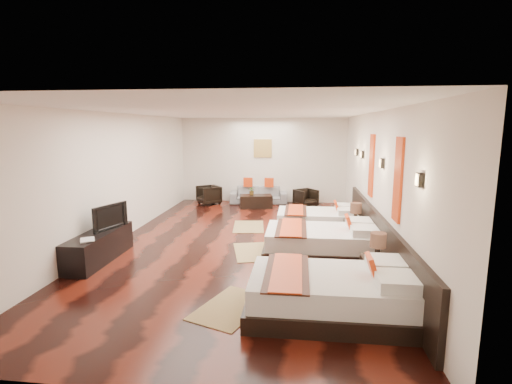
# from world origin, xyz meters

# --- Properties ---
(floor) EXTENTS (5.50, 9.50, 0.01)m
(floor) POSITION_xyz_m (0.00, 0.00, 0.00)
(floor) COLOR black
(floor) RESTS_ON ground
(ceiling) EXTENTS (5.50, 9.50, 0.01)m
(ceiling) POSITION_xyz_m (0.00, 0.00, 2.80)
(ceiling) COLOR white
(ceiling) RESTS_ON floor
(back_wall) EXTENTS (5.50, 0.01, 2.80)m
(back_wall) POSITION_xyz_m (0.00, 4.75, 1.40)
(back_wall) COLOR silver
(back_wall) RESTS_ON floor
(left_wall) EXTENTS (0.01, 9.50, 2.80)m
(left_wall) POSITION_xyz_m (-2.75, 0.00, 1.40)
(left_wall) COLOR silver
(left_wall) RESTS_ON floor
(right_wall) EXTENTS (0.01, 9.50, 2.80)m
(right_wall) POSITION_xyz_m (2.75, 0.00, 1.40)
(right_wall) COLOR silver
(right_wall) RESTS_ON floor
(headboard_panel) EXTENTS (0.08, 6.60, 0.90)m
(headboard_panel) POSITION_xyz_m (2.71, -0.80, 0.45)
(headboard_panel) COLOR black
(headboard_panel) RESTS_ON floor
(bed_near) EXTENTS (2.23, 1.40, 0.85)m
(bed_near) POSITION_xyz_m (1.70, -2.99, 0.29)
(bed_near) COLOR black
(bed_near) RESTS_ON floor
(bed_mid) EXTENTS (2.20, 1.38, 0.84)m
(bed_mid) POSITION_xyz_m (1.70, -0.66, 0.29)
(bed_mid) COLOR black
(bed_mid) RESTS_ON floor
(bed_far) EXTENTS (1.96, 1.23, 0.75)m
(bed_far) POSITION_xyz_m (1.69, 1.22, 0.26)
(bed_far) COLOR black
(bed_far) RESTS_ON floor
(nightstand_a) EXTENTS (0.46, 0.46, 0.90)m
(nightstand_a) POSITION_xyz_m (2.44, -2.09, 0.32)
(nightstand_a) COLOR black
(nightstand_a) RESTS_ON floor
(nightstand_b) EXTENTS (0.45, 0.45, 0.90)m
(nightstand_b) POSITION_xyz_m (2.44, 0.27, 0.31)
(nightstand_b) COLOR black
(nightstand_b) RESTS_ON floor
(jute_mat_near) EXTENTS (1.13, 1.39, 0.01)m
(jute_mat_near) POSITION_xyz_m (0.31, -2.96, 0.01)
(jute_mat_near) COLOR #957B4C
(jute_mat_near) RESTS_ON floor
(jute_mat_mid) EXTENTS (1.01, 1.34, 0.01)m
(jute_mat_mid) POSITION_xyz_m (0.34, -0.56, 0.01)
(jute_mat_mid) COLOR #957B4C
(jute_mat_mid) RESTS_ON floor
(jute_mat_far) EXTENTS (0.88, 1.28, 0.01)m
(jute_mat_far) POSITION_xyz_m (-0.03, 1.37, 0.01)
(jute_mat_far) COLOR #957B4C
(jute_mat_far) RESTS_ON floor
(tv_console) EXTENTS (0.50, 1.80, 0.55)m
(tv_console) POSITION_xyz_m (-2.50, -1.37, 0.28)
(tv_console) COLOR black
(tv_console) RESTS_ON floor
(tv) EXTENTS (0.36, 0.84, 0.49)m
(tv) POSITION_xyz_m (-2.45, -1.10, 0.79)
(tv) COLOR black
(tv) RESTS_ON tv_console
(book) EXTENTS (0.35, 0.38, 0.03)m
(book) POSITION_xyz_m (-2.50, -1.97, 0.56)
(book) COLOR black
(book) RESTS_ON tv_console
(figurine) EXTENTS (0.38, 0.38, 0.34)m
(figurine) POSITION_xyz_m (-2.50, -0.64, 0.72)
(figurine) COLOR brown
(figurine) RESTS_ON tv_console
(sofa) EXTENTS (1.93, 0.91, 0.55)m
(sofa) POSITION_xyz_m (-0.11, 4.45, 0.27)
(sofa) COLOR slate
(sofa) RESTS_ON floor
(armchair_left) EXTENTS (0.93, 0.93, 0.61)m
(armchair_left) POSITION_xyz_m (-1.71, 4.09, 0.31)
(armchair_left) COLOR black
(armchair_left) RESTS_ON floor
(armchair_right) EXTENTS (0.85, 0.85, 0.56)m
(armchair_right) POSITION_xyz_m (1.45, 4.05, 0.28)
(armchair_right) COLOR black
(armchair_right) RESTS_ON floor
(coffee_table) EXTENTS (1.08, 0.70, 0.40)m
(coffee_table) POSITION_xyz_m (-0.11, 3.70, 0.20)
(coffee_table) COLOR black
(coffee_table) RESTS_ON floor
(table_plant) EXTENTS (0.26, 0.23, 0.27)m
(table_plant) POSITION_xyz_m (-0.24, 3.74, 0.53)
(table_plant) COLOR #225A1E
(table_plant) RESTS_ON coffee_table
(orange_panel_a) EXTENTS (0.04, 0.40, 1.30)m
(orange_panel_a) POSITION_xyz_m (2.73, -1.90, 1.70)
(orange_panel_a) COLOR #D86014
(orange_panel_a) RESTS_ON right_wall
(orange_panel_b) EXTENTS (0.04, 0.40, 1.30)m
(orange_panel_b) POSITION_xyz_m (2.73, 0.30, 1.70)
(orange_panel_b) COLOR #D86014
(orange_panel_b) RESTS_ON right_wall
(sconce_near) EXTENTS (0.07, 0.12, 0.18)m
(sconce_near) POSITION_xyz_m (2.70, -3.00, 1.85)
(sconce_near) COLOR black
(sconce_near) RESTS_ON right_wall
(sconce_mid) EXTENTS (0.07, 0.12, 0.18)m
(sconce_mid) POSITION_xyz_m (2.70, -0.80, 1.85)
(sconce_mid) COLOR black
(sconce_mid) RESTS_ON right_wall
(sconce_far) EXTENTS (0.07, 0.12, 0.18)m
(sconce_far) POSITION_xyz_m (2.70, 1.40, 1.85)
(sconce_far) COLOR black
(sconce_far) RESTS_ON right_wall
(sconce_lounge) EXTENTS (0.07, 0.12, 0.18)m
(sconce_lounge) POSITION_xyz_m (2.70, 2.30, 1.85)
(sconce_lounge) COLOR black
(sconce_lounge) RESTS_ON right_wall
(gold_artwork) EXTENTS (0.60, 0.04, 0.60)m
(gold_artwork) POSITION_xyz_m (0.00, 4.73, 1.80)
(gold_artwork) COLOR #AD873F
(gold_artwork) RESTS_ON back_wall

